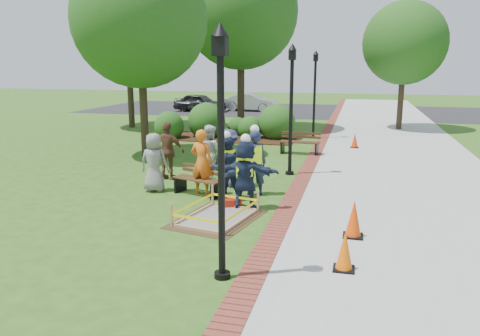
% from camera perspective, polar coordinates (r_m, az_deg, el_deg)
% --- Properties ---
extents(ground, '(100.00, 100.00, 0.00)m').
position_cam_1_polar(ground, '(11.34, -3.97, -6.09)').
color(ground, '#285116').
rests_on(ground, ground).
extents(sidewalk, '(6.00, 60.00, 0.02)m').
position_cam_1_polar(sidewalk, '(20.58, 18.51, 1.82)').
color(sidewalk, '#9E9E99').
rests_on(sidewalk, ground).
extents(brick_edging, '(0.50, 60.00, 0.03)m').
position_cam_1_polar(brick_edging, '(20.58, 9.46, 2.32)').
color(brick_edging, maroon).
rests_on(brick_edging, ground).
extents(mulch_bed, '(7.00, 3.00, 0.05)m').
position_cam_1_polar(mulch_bed, '(23.38, -1.79, 3.72)').
color(mulch_bed, '#381E0F').
rests_on(mulch_bed, ground).
extents(parking_lot, '(36.00, 12.00, 0.01)m').
position_cam_1_polar(parking_lot, '(37.53, 9.08, 6.91)').
color(parking_lot, black).
rests_on(parking_lot, ground).
extents(wet_concrete_pad, '(2.13, 2.60, 0.55)m').
position_cam_1_polar(wet_concrete_pad, '(11.17, -2.83, -5.11)').
color(wet_concrete_pad, '#47331E').
rests_on(wet_concrete_pad, ground).
extents(bench_near, '(1.57, 0.96, 0.81)m').
position_cam_1_polar(bench_near, '(13.24, -5.13, -2.20)').
color(bench_near, '#4D361A').
rests_on(bench_near, ground).
extents(bench_far, '(1.67, 0.67, 0.88)m').
position_cam_1_polar(bench_far, '(19.31, 7.27, 2.52)').
color(bench_far, '#4D2B1A').
rests_on(bench_far, ground).
extents(cone_front, '(0.38, 0.38, 0.75)m').
position_cam_1_polar(cone_front, '(8.65, 12.63, -9.91)').
color(cone_front, black).
rests_on(cone_front, ground).
extents(cone_back, '(0.42, 0.42, 0.83)m').
position_cam_1_polar(cone_back, '(10.25, 13.69, -6.13)').
color(cone_back, black).
rests_on(cone_back, ground).
extents(cone_far, '(0.35, 0.35, 0.69)m').
position_cam_1_polar(cone_far, '(21.13, 13.81, 3.26)').
color(cone_far, black).
rests_on(cone_far, ground).
extents(toolbox, '(0.51, 0.39, 0.22)m').
position_cam_1_polar(toolbox, '(12.08, -0.91, -4.33)').
color(toolbox, '#9C1C0C').
rests_on(toolbox, ground).
extents(lamp_near, '(0.28, 0.28, 4.26)m').
position_cam_1_polar(lamp_near, '(7.60, -2.34, 3.89)').
color(lamp_near, black).
rests_on(lamp_near, ground).
extents(lamp_mid, '(0.28, 0.28, 4.26)m').
position_cam_1_polar(lamp_mid, '(15.39, 6.27, 8.25)').
color(lamp_mid, black).
rests_on(lamp_mid, ground).
extents(lamp_far, '(0.28, 0.28, 4.26)m').
position_cam_1_polar(lamp_far, '(23.32, 9.10, 9.63)').
color(lamp_far, black).
rests_on(lamp_far, ground).
extents(tree_left, '(5.15, 5.15, 7.82)m').
position_cam_1_polar(tree_left, '(18.94, -12.12, 17.22)').
color(tree_left, '#3D2D1E').
rests_on(tree_left, ground).
extents(tree_back, '(6.16, 6.16, 9.44)m').
position_cam_1_polar(tree_back, '(26.42, 0.11, 18.51)').
color(tree_back, '#3D2D1E').
rests_on(tree_back, ground).
extents(tree_right, '(4.53, 4.53, 7.00)m').
position_cam_1_polar(tree_right, '(27.85, 19.46, 14.17)').
color(tree_right, '#3D2D1E').
rests_on(tree_right, ground).
extents(tree_far, '(6.06, 6.06, 9.14)m').
position_cam_1_polar(tree_far, '(27.99, -13.65, 17.34)').
color(tree_far, '#3D2D1E').
rests_on(tree_far, ground).
extents(shrub_a, '(1.46, 1.46, 1.46)m').
position_cam_1_polar(shrub_a, '(23.48, -8.58, 3.57)').
color(shrub_a, '#164915').
rests_on(shrub_a, ground).
extents(shrub_b, '(1.88, 1.88, 1.88)m').
position_cam_1_polar(shrub_b, '(23.78, -4.06, 3.80)').
color(shrub_b, '#164915').
rests_on(shrub_b, ground).
extents(shrub_c, '(1.20, 1.20, 1.20)m').
position_cam_1_polar(shrub_c, '(23.23, 1.20, 3.61)').
color(shrub_c, '#164915').
rests_on(shrub_c, ground).
extents(shrub_d, '(1.84, 1.84, 1.84)m').
position_cam_1_polar(shrub_d, '(23.25, 4.46, 3.59)').
color(shrub_d, '#164915').
rests_on(shrub_d, ground).
extents(shrub_e, '(1.03, 1.03, 1.03)m').
position_cam_1_polar(shrub_e, '(24.20, -0.26, 3.98)').
color(shrub_e, '#164915').
rests_on(shrub_e, ground).
extents(casual_person_a, '(0.56, 0.37, 1.70)m').
position_cam_1_polar(casual_person_a, '(13.66, -10.42, 0.66)').
color(casual_person_a, gray).
rests_on(casual_person_a, ground).
extents(casual_person_b, '(0.65, 0.48, 1.86)m').
position_cam_1_polar(casual_person_b, '(13.13, -4.67, 0.69)').
color(casual_person_b, orange).
rests_on(casual_person_b, ground).
extents(casual_person_c, '(0.68, 0.62, 1.78)m').
position_cam_1_polar(casual_person_c, '(14.69, -3.69, 1.83)').
color(casual_person_c, silver).
rests_on(casual_person_c, ground).
extents(casual_person_d, '(0.61, 0.40, 1.85)m').
position_cam_1_polar(casual_person_d, '(15.00, -8.78, 2.06)').
color(casual_person_d, brown).
rests_on(casual_person_d, ground).
extents(casual_person_e, '(0.64, 0.52, 1.74)m').
position_cam_1_polar(casual_person_e, '(13.95, -1.32, 1.18)').
color(casual_person_e, '#2B2B4C').
rests_on(casual_person_e, ground).
extents(hivis_worker_a, '(0.58, 0.39, 1.93)m').
position_cam_1_polar(hivis_worker_a, '(11.77, 0.68, -0.52)').
color(hivis_worker_a, '#191B43').
rests_on(hivis_worker_a, ground).
extents(hivis_worker_b, '(0.67, 0.52, 1.99)m').
position_cam_1_polar(hivis_worker_b, '(13.05, 1.77, 0.90)').
color(hivis_worker_b, '#1A2446').
rests_on(hivis_worker_b, ground).
extents(hivis_worker_c, '(0.65, 0.56, 1.88)m').
position_cam_1_polar(hivis_worker_c, '(12.63, -1.66, 0.28)').
color(hivis_worker_c, '#1D1E4B').
rests_on(hivis_worker_c, ground).
extents(parked_car_a, '(2.35, 4.75, 1.50)m').
position_cam_1_polar(parked_car_a, '(36.55, -4.87, 6.86)').
color(parked_car_a, black).
rests_on(parked_car_a, ground).
extents(parked_car_b, '(2.31, 4.69, 1.49)m').
position_cam_1_polar(parked_car_b, '(36.88, 1.29, 6.96)').
color(parked_car_b, '#B0B1B5').
rests_on(parked_car_b, ground).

